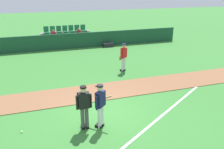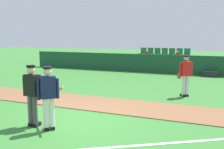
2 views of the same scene
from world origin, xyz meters
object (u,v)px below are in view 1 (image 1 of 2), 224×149
at_px(batter_navy_jersey, 100,104).
at_px(runner_red_jersey, 124,56).
at_px(equipment_bag, 108,45).
at_px(umpire_home_plate, 84,105).
at_px(baseball, 22,132).

height_order(batter_navy_jersey, runner_red_jersey, same).
bearing_deg(equipment_bag, batter_navy_jersey, -107.90).
bearing_deg(runner_red_jersey, equipment_bag, 82.40).
xyz_separation_m(umpire_home_plate, equipment_bag, (4.34, 11.50, -0.82)).
bearing_deg(equipment_bag, runner_red_jersey, -97.60).
xyz_separation_m(runner_red_jersey, baseball, (-5.82, -4.97, -0.93)).
height_order(runner_red_jersey, baseball, runner_red_jersey).
bearing_deg(runner_red_jersey, baseball, -139.49).
height_order(umpire_home_plate, baseball, umpire_home_plate).
xyz_separation_m(umpire_home_plate, runner_red_jersey, (3.53, 5.40, -0.04)).
height_order(batter_navy_jersey, equipment_bag, batter_navy_jersey).
xyz_separation_m(batter_navy_jersey, runner_red_jersey, (2.93, 5.48, -0.01)).
relative_size(batter_navy_jersey, baseball, 23.78).
distance_m(runner_red_jersey, equipment_bag, 6.20).
height_order(runner_red_jersey, equipment_bag, runner_red_jersey).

